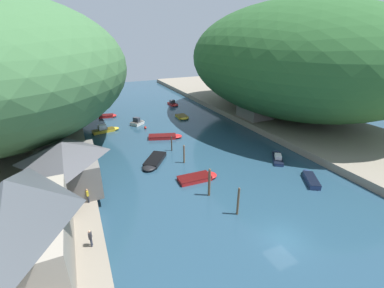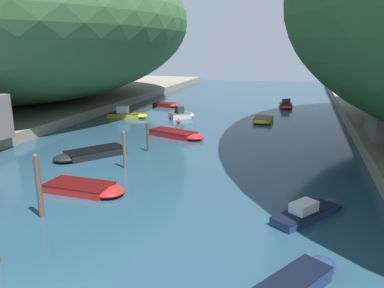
# 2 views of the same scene
# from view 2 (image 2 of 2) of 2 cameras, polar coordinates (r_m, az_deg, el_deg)

# --- Properties ---
(water_surface) EXTENTS (130.00, 130.00, 0.00)m
(water_surface) POSITION_cam_2_polar(r_m,az_deg,el_deg) (39.33, 0.64, 1.16)
(water_surface) COLOR #234256
(water_surface) RESTS_ON ground
(hillside_left) EXTENTS (43.14, 60.39, 23.45)m
(hillside_left) POSITION_cam_2_polar(r_m,az_deg,el_deg) (61.26, -23.24, 17.04)
(hillside_left) COLOR #3D6B3D
(hillside_left) RESTS_ON left_bank
(boat_far_upstream) EXTENTS (3.66, 4.75, 0.67)m
(boat_far_upstream) POSITION_cam_2_polar(r_m,az_deg,el_deg) (16.24, 16.12, -19.33)
(boat_far_upstream) COLOR navy
(boat_far_upstream) RESTS_ON water_surface
(boat_cabin_cruiser) EXTENTS (6.55, 3.86, 0.62)m
(boat_cabin_cruiser) POSITION_cam_2_polar(r_m,az_deg,el_deg) (38.93, -2.00, 1.47)
(boat_cabin_cruiser) COLOR red
(boat_cabin_cruiser) RESTS_ON water_surface
(boat_small_dinghy) EXTENTS (4.25, 5.19, 1.01)m
(boat_small_dinghy) POSITION_cam_2_polar(r_m,az_deg,el_deg) (22.31, 17.60, -9.67)
(boat_small_dinghy) COLOR navy
(boat_small_dinghy) RESTS_ON water_surface
(boat_near_quay) EXTENTS (2.09, 3.99, 1.38)m
(boat_near_quay) POSITION_cam_2_polar(r_m,az_deg,el_deg) (58.96, 14.12, 5.73)
(boat_near_quay) COLOR red
(boat_near_quay) RESTS_ON water_surface
(boat_navy_launch) EXTENTS (4.25, 2.58, 0.59)m
(boat_navy_launch) POSITION_cam_2_polar(r_m,az_deg,el_deg) (58.65, -3.82, 5.97)
(boat_navy_launch) COLOR red
(boat_navy_launch) RESTS_ON water_surface
(boat_open_rowboat) EXTENTS (2.28, 4.04, 0.55)m
(boat_open_rowboat) POSITION_cam_2_polar(r_m,az_deg,el_deg) (47.32, 10.76, 3.58)
(boat_open_rowboat) COLOR gold
(boat_open_rowboat) RESTS_ON water_surface
(boat_yellow_tender) EXTENTS (3.66, 3.42, 1.66)m
(boat_yellow_tender) POSITION_cam_2_polar(r_m,az_deg,el_deg) (49.26, -1.51, 4.55)
(boat_yellow_tender) COLOR silver
(boat_yellow_tender) RESTS_ON water_surface
(boat_far_right_bank) EXTENTS (5.32, 6.17, 0.63)m
(boat_far_right_bank) POSITION_cam_2_polar(r_m,az_deg,el_deg) (33.11, -15.68, -1.48)
(boat_far_right_bank) COLOR black
(boat_far_right_bank) RESTS_ON water_surface
(boat_white_cruiser) EXTENTS (5.49, 2.32, 0.55)m
(boat_white_cruiser) POSITION_cam_2_polar(r_m,az_deg,el_deg) (25.42, -15.56, -6.54)
(boat_white_cruiser) COLOR red
(boat_white_cruiser) RESTS_ON water_surface
(boat_moored_right) EXTENTS (5.45, 2.34, 1.55)m
(boat_moored_right) POSITION_cam_2_polar(r_m,az_deg,el_deg) (50.13, -9.78, 4.47)
(boat_moored_right) COLOR gold
(boat_moored_right) RESTS_ON water_surface
(mooring_post_second) EXTENTS (0.30, 0.30, 3.66)m
(mooring_post_second) POSITION_cam_2_polar(r_m,az_deg,el_deg) (22.25, -22.32, -5.92)
(mooring_post_second) COLOR brown
(mooring_post_second) RESTS_ON water_surface
(mooring_post_fourth) EXTENTS (0.27, 0.27, 2.94)m
(mooring_post_fourth) POSITION_cam_2_polar(r_m,az_deg,el_deg) (29.39, -10.27, -0.85)
(mooring_post_fourth) COLOR brown
(mooring_post_fourth) RESTS_ON water_surface
(mooring_post_farthest) EXTENTS (0.21, 0.21, 2.61)m
(mooring_post_farthest) POSITION_cam_2_polar(r_m,az_deg,el_deg) (33.82, -6.80, 1.07)
(mooring_post_farthest) COLOR #4C3D2D
(mooring_post_farthest) RESTS_ON water_surface
(channel_buoy_near) EXTENTS (0.51, 0.51, 0.76)m
(channel_buoy_near) POSITION_cam_2_polar(r_m,az_deg,el_deg) (45.79, -2.07, 3.49)
(channel_buoy_near) COLOR red
(channel_buoy_near) RESTS_ON water_surface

